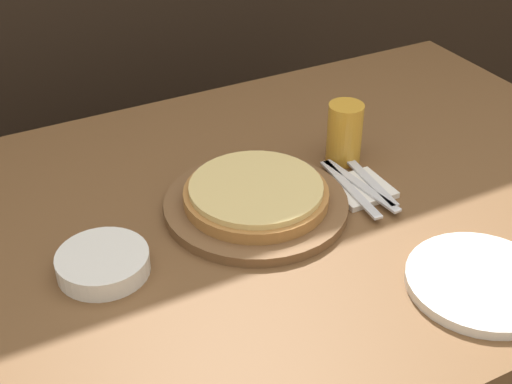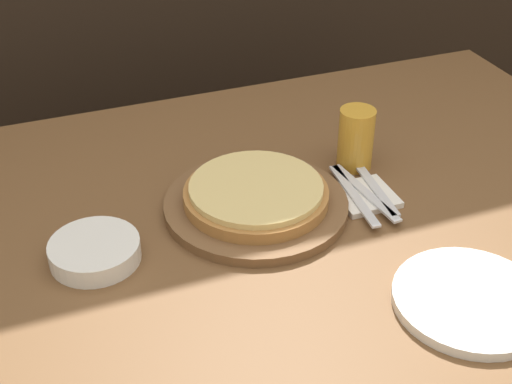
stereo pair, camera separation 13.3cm
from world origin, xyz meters
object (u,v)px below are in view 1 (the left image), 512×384
Objects in this scene: side_bowl at (103,263)px; dinner_knife at (361,185)px; pizza_on_board at (256,199)px; dinner_plate at (481,282)px; fork at (350,188)px; beer_glass at (345,131)px; spoon at (371,182)px.

side_bowl is 0.52m from dinner_knife.
pizza_on_board is 1.41× the size of dinner_plate.
pizza_on_board reaches higher than fork.
pizza_on_board is 0.31m from side_bowl.
beer_glass is at bearing 11.87° from side_bowl.
side_bowl reaches higher than dinner_knife.
dinner_plate is at bearing -31.13° from side_bowl.
beer_glass reaches higher than fork.
side_bowl is at bearing -168.13° from beer_glass.
side_bowl is at bearing -179.95° from fork.
dinner_knife is at bearing -107.15° from beer_glass.
dinner_knife is (0.21, -0.04, -0.01)m from pizza_on_board.
fork is 1.00× the size of dinner_knife.
side_bowl is (-0.56, -0.12, -0.05)m from beer_glass.
pizza_on_board reaches higher than spoon.
pizza_on_board is 0.19m from fork.
dinner_plate is 1.15× the size of fork.
side_bowl reaches higher than spoon.
pizza_on_board is at bearing 7.51° from side_bowl.
dinner_plate is 0.33m from spoon.
fork is at bearing -117.57° from beer_glass.
side_bowl reaches higher than fork.
dinner_knife is at bearing 0.00° from fork.
pizza_on_board is 0.26m from beer_glass.
fork is 1.17× the size of spoon.
fork is at bearing 0.05° from side_bowl.
spoon is at bearing 0.00° from fork.
beer_glass is 0.60× the size of fork.
dinner_knife is at bearing -10.92° from pizza_on_board.
side_bowl is 0.85× the size of spoon.
side_bowl reaches higher than dinner_plate.
pizza_on_board is at bearing 169.08° from dinner_knife.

